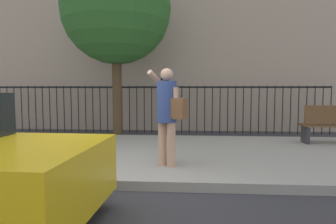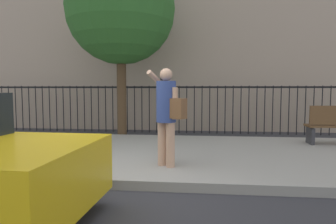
# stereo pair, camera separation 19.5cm
# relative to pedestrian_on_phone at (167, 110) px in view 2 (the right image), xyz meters

# --- Properties ---
(ground_plane) EXTENTS (60.00, 60.00, 0.00)m
(ground_plane) POSITION_rel_pedestrian_on_phone_xyz_m (-1.05, -0.90, -1.14)
(ground_plane) COLOR #333338
(sidewalk) EXTENTS (28.00, 4.40, 0.15)m
(sidewalk) POSITION_rel_pedestrian_on_phone_xyz_m (-1.05, 1.30, -1.06)
(sidewalk) COLOR #9E9B93
(sidewalk) RESTS_ON ground
(iron_fence) EXTENTS (12.03, 0.04, 1.60)m
(iron_fence) POSITION_rel_pedestrian_on_phone_xyz_m (-1.05, 5.00, -0.12)
(iron_fence) COLOR black
(iron_fence) RESTS_ON ground
(pedestrian_on_phone) EXTENTS (0.71, 0.64, 1.70)m
(pedestrian_on_phone) POSITION_rel_pedestrian_on_phone_xyz_m (0.00, 0.00, 0.00)
(pedestrian_on_phone) COLOR tan
(pedestrian_on_phone) RESTS_ON sidewalk
(street_tree_near) EXTENTS (3.19, 3.19, 5.41)m
(street_tree_near) POSITION_rel_pedestrian_on_phone_xyz_m (-1.78, 3.69, 2.66)
(street_tree_near) COLOR #4C3823
(street_tree_near) RESTS_ON ground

